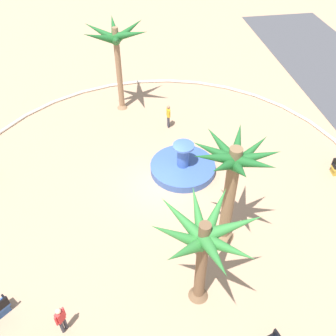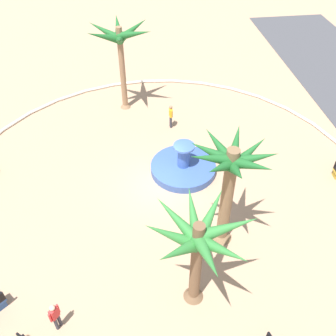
{
  "view_description": "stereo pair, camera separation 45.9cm",
  "coord_description": "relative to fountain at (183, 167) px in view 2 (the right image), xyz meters",
  "views": [
    {
      "loc": [
        15.0,
        -2.05,
        14.91
      ],
      "look_at": [
        -0.32,
        0.43,
        1.0
      ],
      "focal_mm": 40.38,
      "sensor_mm": 36.0,
      "label": 1
    },
    {
      "loc": [
        15.06,
        -1.59,
        14.91
      ],
      "look_at": [
        -0.32,
        0.43,
        1.0
      ],
      "focal_mm": 40.38,
      "sensor_mm": 36.0,
      "label": 2
    }
  ],
  "objects": [
    {
      "name": "person_pedestrian_stroll",
      "position": [
        8.56,
        -6.43,
        0.6
      ],
      "size": [
        0.44,
        0.36,
        1.59
      ],
      "color": "#33333D",
      "rests_on": "ground"
    },
    {
      "name": "ground_plane",
      "position": [
        1.06,
        -1.42,
        -0.29
      ],
      "size": [
        80.0,
        80.0,
        0.0
      ],
      "primitive_type": "plane",
      "color": "tan"
    },
    {
      "name": "palm_tree_mid_plaza",
      "position": [
        -7.33,
        -3.04,
        4.5
      ],
      "size": [
        4.38,
        4.22,
        6.1
      ],
      "color": "#8E6B4C",
      "rests_on": "ground"
    },
    {
      "name": "plaza_curb",
      "position": [
        1.06,
        -1.42,
        -0.19
      ],
      "size": [
        23.74,
        23.74,
        0.2
      ],
      "primitive_type": "torus",
      "color": "silver",
      "rests_on": "ground"
    },
    {
      "name": "palm_tree_near_fountain",
      "position": [
        7.93,
        -0.84,
        3.49
      ],
      "size": [
        4.27,
        4.28,
        4.97
      ],
      "color": "brown",
      "rests_on": "ground"
    },
    {
      "name": "palm_tree_by_curb",
      "position": [
        5.03,
        1.04,
        3.99
      ],
      "size": [
        3.61,
        3.73,
        5.78
      ],
      "color": "brown",
      "rests_on": "ground"
    },
    {
      "name": "person_cyclist_photo",
      "position": [
        -4.48,
        -0.12,
        0.63
      ],
      "size": [
        0.53,
        0.22,
        1.65
      ],
      "color": "#33333D",
      "rests_on": "ground"
    },
    {
      "name": "fountain",
      "position": [
        0.0,
        0.0,
        0.0
      ],
      "size": [
        3.79,
        3.79,
        1.91
      ],
      "color": "#38569E",
      "rests_on": "ground"
    }
  ]
}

